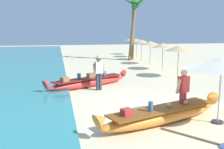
# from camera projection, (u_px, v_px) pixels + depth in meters

# --- Properties ---
(ground_plane) EXTENTS (80.00, 80.00, 0.00)m
(ground_plane) POSITION_uv_depth(u_px,v_px,m) (158.00, 109.00, 9.45)
(ground_plane) COLOR beige
(boat_orange_foreground) EXTENTS (4.64, 2.22, 0.77)m
(boat_orange_foreground) POSITION_uv_depth(u_px,v_px,m) (163.00, 115.00, 8.00)
(boat_orange_foreground) COLOR orange
(boat_orange_foreground) RESTS_ON ground
(boat_red_midground) EXTENTS (4.49, 2.80, 0.73)m
(boat_red_midground) POSITION_uv_depth(u_px,v_px,m) (89.00, 82.00, 13.03)
(boat_red_midground) COLOR red
(boat_red_midground) RESTS_ON ground
(person_vendor_hatted) EXTENTS (0.58, 0.44, 1.68)m
(person_vendor_hatted) POSITION_uv_depth(u_px,v_px,m) (99.00, 70.00, 12.20)
(person_vendor_hatted) COLOR #333842
(person_vendor_hatted) RESTS_ON ground
(person_tourist_customer) EXTENTS (0.58, 0.41, 1.59)m
(person_tourist_customer) POSITION_uv_depth(u_px,v_px,m) (183.00, 90.00, 8.45)
(person_tourist_customer) COLOR #B2383D
(person_tourist_customer) RESTS_ON ground
(patio_umbrella_large) EXTENTS (2.24, 2.24, 2.03)m
(patio_umbrella_large) POSITION_uv_depth(u_px,v_px,m) (222.00, 64.00, 7.72)
(patio_umbrella_large) COLOR #B7B7BC
(patio_umbrella_large) RESTS_ON ground
(parasol_row_0) EXTENTS (1.60, 1.60, 1.91)m
(parasol_row_0) POSITION_uv_depth(u_px,v_px,m) (179.00, 48.00, 15.39)
(parasol_row_0) COLOR #8E6B47
(parasol_row_0) RESTS_ON ground
(parasol_row_1) EXTENTS (1.60, 1.60, 1.91)m
(parasol_row_1) POSITION_uv_depth(u_px,v_px,m) (163.00, 45.00, 18.30)
(parasol_row_1) COLOR #8E6B47
(parasol_row_1) RESTS_ON ground
(parasol_row_2) EXTENTS (1.60, 1.60, 1.91)m
(parasol_row_2) POSITION_uv_depth(u_px,v_px,m) (150.00, 43.00, 21.27)
(parasol_row_2) COLOR #8E6B47
(parasol_row_2) RESTS_ON ground
(parasol_row_3) EXTENTS (1.60, 1.60, 1.91)m
(parasol_row_3) POSITION_uv_depth(u_px,v_px,m) (142.00, 41.00, 24.11)
(parasol_row_3) COLOR #8E6B47
(parasol_row_3) RESTS_ON ground
(parasol_row_4) EXTENTS (1.60, 1.60, 1.91)m
(parasol_row_4) POSITION_uv_depth(u_px,v_px,m) (137.00, 40.00, 26.72)
(parasol_row_4) COLOR #8E6B47
(parasol_row_4) RESTS_ON ground
(parasol_row_5) EXTENTS (1.60, 1.60, 1.91)m
(parasol_row_5) POSITION_uv_depth(u_px,v_px,m) (132.00, 39.00, 29.57)
(parasol_row_5) COLOR #8E6B47
(parasol_row_5) RESTS_ON ground
(palm_tree_tall_inland) EXTENTS (2.47, 2.69, 5.83)m
(palm_tree_tall_inland) POSITION_uv_depth(u_px,v_px,m) (135.00, 10.00, 23.54)
(palm_tree_tall_inland) COLOR brown
(palm_tree_tall_inland) RESTS_ON ground
(paddle) EXTENTS (1.30, 1.61, 0.05)m
(paddle) POSITION_uv_depth(u_px,v_px,m) (200.00, 139.00, 6.78)
(paddle) COLOR #8E6B47
(paddle) RESTS_ON ground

